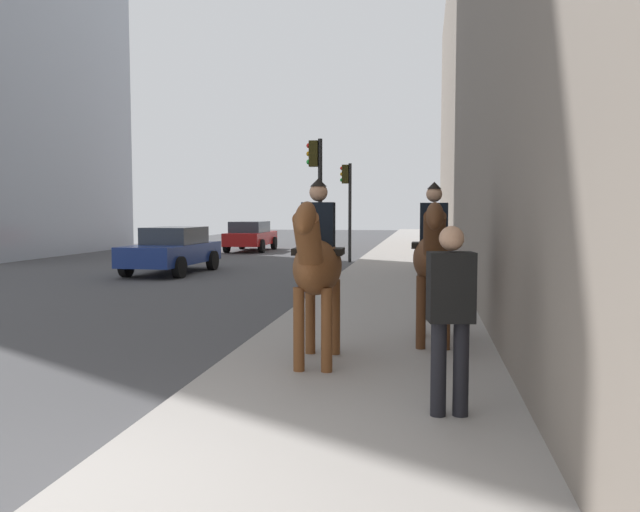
# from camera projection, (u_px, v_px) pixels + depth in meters

# --- Properties ---
(mounted_horse_near) EXTENTS (2.15, 0.62, 2.22)m
(mounted_horse_near) POSITION_uv_depth(u_px,v_px,m) (317.00, 263.00, 7.49)
(mounted_horse_near) COLOR brown
(mounted_horse_near) RESTS_ON sidewalk_slab
(mounted_horse_far) EXTENTS (2.15, 0.60, 2.23)m
(mounted_horse_far) POSITION_uv_depth(u_px,v_px,m) (434.00, 256.00, 8.65)
(mounted_horse_far) COLOR #4C2B16
(mounted_horse_far) RESTS_ON sidewalk_slab
(pedestrian_greeting) EXTENTS (0.32, 0.44, 1.70)m
(pedestrian_greeting) POSITION_uv_depth(u_px,v_px,m) (451.00, 308.00, 5.58)
(pedestrian_greeting) COLOR black
(pedestrian_greeting) RESTS_ON sidewalk_slab
(car_near_lane) EXTENTS (4.29, 2.01, 1.44)m
(car_near_lane) POSITION_uv_depth(u_px,v_px,m) (172.00, 250.00, 19.71)
(car_near_lane) COLOR navy
(car_near_lane) RESTS_ON ground
(car_mid_lane) EXTENTS (4.44, 1.96, 1.44)m
(car_mid_lane) POSITION_uv_depth(u_px,v_px,m) (251.00, 235.00, 30.52)
(car_mid_lane) COLOR maroon
(car_mid_lane) RESTS_ON ground
(traffic_light_near_curb) EXTENTS (0.20, 0.44, 3.90)m
(traffic_light_near_curb) POSITION_uv_depth(u_px,v_px,m) (317.00, 187.00, 17.18)
(traffic_light_near_curb) COLOR black
(traffic_light_near_curb) RESTS_ON ground
(traffic_light_far_curb) EXTENTS (0.20, 0.44, 3.73)m
(traffic_light_far_curb) POSITION_uv_depth(u_px,v_px,m) (348.00, 196.00, 23.78)
(traffic_light_far_curb) COLOR black
(traffic_light_far_curb) RESTS_ON ground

